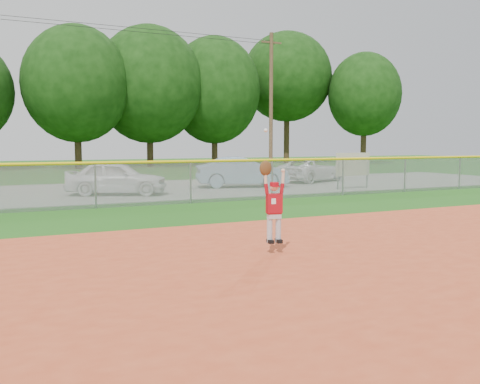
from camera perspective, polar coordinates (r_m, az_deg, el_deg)
name	(u,v)px	position (r m, az deg, el deg)	size (l,w,h in m)	color
ground	(378,257)	(10.54, 14.52, -6.77)	(120.00, 120.00, 0.00)	#1C5313
parking_strip	(144,190)	(24.84, -10.18, 0.26)	(44.00, 10.00, 0.03)	gray
car_white_a	(117,178)	(22.42, -13.01, 1.47)	(1.63, 4.05, 1.38)	white
car_blue	(242,172)	(25.66, 0.21, 2.14)	(1.52, 4.36, 1.44)	#7D9DBB
car_white_b	(311,170)	(29.46, 7.62, 2.31)	(2.05, 4.45, 1.24)	white
sponsor_sign	(353,165)	(25.17, 11.95, 2.81)	(1.91, 0.10, 1.70)	gray
outfield_fence	(191,179)	(19.09, -5.30, 1.42)	(40.06, 0.10, 1.55)	gray
power_lines	(130,97)	(30.90, -11.61, 9.87)	(19.40, 0.24, 9.00)	#4C3823
tree_line	(80,77)	(46.67, -16.70, 11.70)	(62.37, 13.00, 14.43)	#422D1C
ballplayer	(273,202)	(10.28, 3.53, -1.09)	(0.53, 0.26, 2.20)	silver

